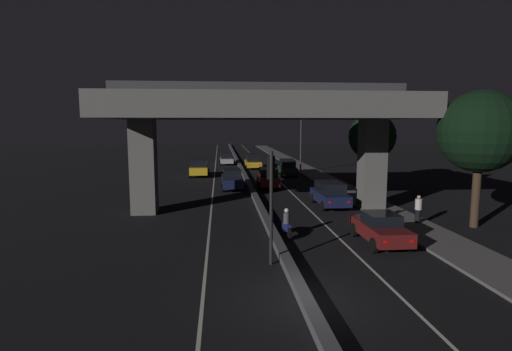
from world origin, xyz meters
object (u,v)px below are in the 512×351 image
object	(u,v)px
car_dark_blue_second	(330,194)
motorcycle_blue_filtering_near	(287,224)
car_dark_red_lead	(380,228)
car_dark_red_third	(268,177)
car_silver_third_oncoming	(226,158)
car_dark_green_fourth	(287,167)
car_taxi_yellow_second_oncoming	(199,168)
pedestrian_on_sidewalk	(418,209)
traffic_light_left_of_median	(271,187)
car_dark_blue_lead_oncoming	(232,179)
street_lamp	(298,130)
car_taxi_yellow_fifth	(253,161)

from	to	relation	value
car_dark_blue_second	motorcycle_blue_filtering_near	xyz separation A→B (m)	(-4.25, -7.15, -0.27)
car_dark_red_lead	car_dark_red_third	world-z (taller)	car_dark_red_third
car_silver_third_oncoming	motorcycle_blue_filtering_near	world-z (taller)	car_silver_third_oncoming
car_dark_green_fourth	car_taxi_yellow_second_oncoming	world-z (taller)	car_taxi_yellow_second_oncoming
car_dark_red_lead	pedestrian_on_sidewalk	bearing A→B (deg)	-47.36
car_dark_red_third	car_dark_green_fourth	bearing A→B (deg)	-19.16
traffic_light_left_of_median	car_taxi_yellow_second_oncoming	world-z (taller)	traffic_light_left_of_median
car_dark_green_fourth	car_dark_blue_lead_oncoming	world-z (taller)	car_dark_green_fourth
car_dark_blue_second	motorcycle_blue_filtering_near	size ratio (longest dim) A/B	2.43
street_lamp	motorcycle_blue_filtering_near	xyz separation A→B (m)	(-5.96, -27.26, -4.35)
street_lamp	car_silver_third_oncoming	distance (m)	13.57
traffic_light_left_of_median	car_dark_blue_lead_oncoming	distance (m)	19.36
car_dark_blue_lead_oncoming	pedestrian_on_sidewalk	xyz separation A→B (m)	(10.22, -13.60, -0.02)
car_dark_green_fourth	car_silver_third_oncoming	world-z (taller)	car_dark_green_fourth
car_dark_red_third	car_dark_blue_second	bearing A→B (deg)	-157.58
traffic_light_left_of_median	car_taxi_yellow_second_oncoming	bearing A→B (deg)	98.69
car_dark_red_third	car_silver_third_oncoming	world-z (taller)	car_dark_red_third
traffic_light_left_of_median	car_silver_third_oncoming	bearing A→B (deg)	91.54
car_dark_blue_second	motorcycle_blue_filtering_near	world-z (taller)	car_dark_blue_second
car_dark_blue_lead_oncoming	car_dark_green_fourth	bearing A→B (deg)	142.41
traffic_light_left_of_median	car_taxi_yellow_fifth	xyz separation A→B (m)	(2.22, 35.56, -2.19)
traffic_light_left_of_median	car_taxi_yellow_fifth	size ratio (longest dim) A/B	1.00
car_dark_red_lead	car_taxi_yellow_second_oncoming	bearing A→B (deg)	20.78
car_dark_green_fourth	pedestrian_on_sidewalk	distance (m)	22.74
car_dark_green_fourth	car_taxi_yellow_fifth	world-z (taller)	car_taxi_yellow_fifth
car_dark_red_third	car_taxi_yellow_second_oncoming	distance (m)	10.53
motorcycle_blue_filtering_near	pedestrian_on_sidewalk	distance (m)	8.08
traffic_light_left_of_median	street_lamp	xyz separation A→B (m)	(7.28, 31.15, 1.79)
street_lamp	motorcycle_blue_filtering_near	distance (m)	28.25
car_dark_red_third	motorcycle_blue_filtering_near	world-z (taller)	car_dark_red_third
street_lamp	motorcycle_blue_filtering_near	bearing A→B (deg)	-102.34
car_dark_red_lead	car_taxi_yellow_fifth	size ratio (longest dim) A/B	0.87
traffic_light_left_of_median	car_dark_blue_lead_oncoming	world-z (taller)	traffic_light_left_of_median
car_dark_green_fourth	motorcycle_blue_filtering_near	size ratio (longest dim) A/B	2.54
street_lamp	car_dark_red_lead	distance (m)	29.26
car_dark_green_fourth	motorcycle_blue_filtering_near	bearing A→B (deg)	171.89
street_lamp	car_dark_green_fourth	distance (m)	5.43
street_lamp	car_dark_blue_lead_oncoming	distance (m)	15.10
car_dark_red_lead	car_taxi_yellow_fifth	bearing A→B (deg)	5.63
car_taxi_yellow_fifth	car_dark_blue_lead_oncoming	bearing A→B (deg)	168.22
car_dark_red_lead	motorcycle_blue_filtering_near	distance (m)	4.57
car_dark_blue_second	car_dark_red_third	size ratio (longest dim) A/B	0.92
traffic_light_left_of_median	car_taxi_yellow_fifth	bearing A→B (deg)	86.43
car_taxi_yellow_second_oncoming	pedestrian_on_sidewalk	xyz separation A→B (m)	(13.50, -22.47, -0.06)
car_dark_blue_lead_oncoming	car_silver_third_oncoming	world-z (taller)	car_dark_blue_lead_oncoming
car_dark_red_lead	street_lamp	bearing A→B (deg)	-3.50
car_taxi_yellow_second_oncoming	car_silver_third_oncoming	distance (m)	13.31
street_lamp	car_dark_red_lead	world-z (taller)	street_lamp
pedestrian_on_sidewalk	traffic_light_left_of_median	bearing A→B (deg)	-148.68
car_dark_blue_second	pedestrian_on_sidewalk	size ratio (longest dim) A/B	2.80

